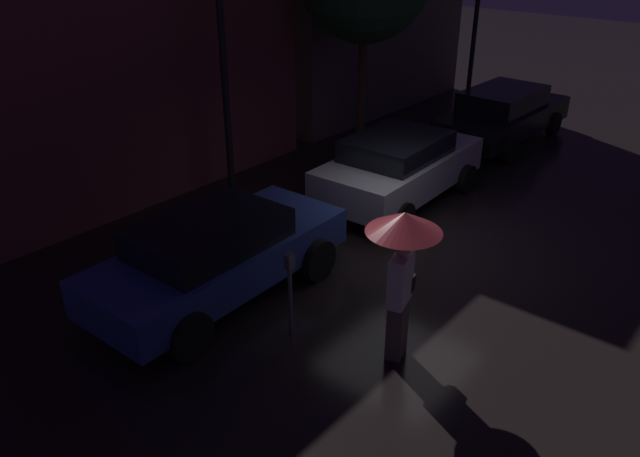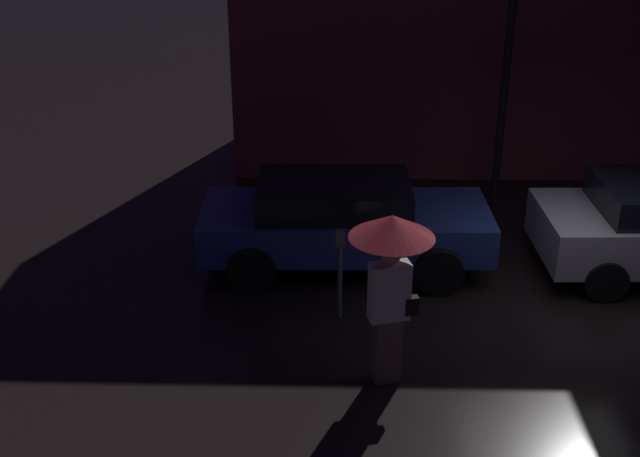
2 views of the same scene
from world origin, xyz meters
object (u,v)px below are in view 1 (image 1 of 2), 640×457
Objects in this scene: parking_meter at (290,286)px; street_lamp_near at (222,43)px; pedestrian_with_umbrella at (402,251)px; parked_car_black at (503,114)px; parked_car_silver at (399,166)px; parked_car_blue at (217,254)px.

street_lamp_near reaches higher than parking_meter.
street_lamp_near is (2.23, 5.62, 1.55)m from pedestrian_with_umbrella.
street_lamp_near reaches higher than pedestrian_with_umbrella.
parked_car_silver is at bearing -178.37° from parked_car_black.
pedestrian_with_umbrella is at bearing -148.51° from parked_car_silver.
pedestrian_with_umbrella is (0.53, -2.93, 0.87)m from parked_car_blue.
pedestrian_with_umbrella is at bearing -161.19° from parked_car_black.
parked_car_silver is 5.26m from pedestrian_with_umbrella.
parking_meter is at bearing -169.99° from parked_car_black.
street_lamp_near is at bearing 42.89° from parked_car_blue.
parking_meter is 5.58m from street_lamp_near.
street_lamp_near reaches higher than parked_car_silver.
parked_car_blue is 4.55m from street_lamp_near.
parked_car_silver is at bearing 18.72° from pedestrian_with_umbrella.
street_lamp_near reaches higher than parked_car_black.
parked_car_black is at bearing 8.52° from parking_meter.
parked_car_blue is at bearing 85.52° from pedestrian_with_umbrella.
parked_car_black is at bearing -1.78° from parked_car_silver.
parked_car_blue is 1.52m from parking_meter.
parked_car_blue is 2.01× the size of pedestrian_with_umbrella.
street_lamp_near is (-2.10, 2.77, 2.41)m from parked_car_silver.
parked_car_silver reaches higher than parked_car_black.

